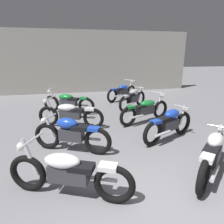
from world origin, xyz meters
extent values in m
plane|color=gray|center=(0.00, 0.00, 0.00)|extent=(60.00, 60.00, 0.00)
cube|color=#9E998E|center=(0.00, 10.14, 1.80)|extent=(12.64, 0.24, 3.60)
torus|color=black|center=(-2.05, 1.14, 0.34)|extent=(0.66, 0.38, 0.67)
torus|color=black|center=(-0.68, 0.52, 0.34)|extent=(0.66, 0.38, 0.67)
cylinder|color=silver|center=(-1.98, 1.11, 0.65)|extent=(0.28, 0.18, 0.66)
cube|color=#38383D|center=(-1.37, 0.83, 0.44)|extent=(0.70, 0.49, 0.28)
ellipsoid|color=white|center=(-1.46, 0.87, 0.66)|extent=(0.68, 0.54, 0.22)
cube|color=black|center=(-1.17, 0.74, 0.57)|extent=(0.46, 0.38, 0.10)
cube|color=white|center=(-0.78, 0.56, 0.64)|extent=(0.34, 0.30, 0.08)
cylinder|color=silver|center=(-1.92, 1.08, 0.96)|extent=(0.31, 0.63, 0.04)
sphere|color=white|center=(-2.10, 1.17, 0.84)|extent=(0.14, 0.14, 0.14)
cylinder|color=silver|center=(-0.86, 0.74, 0.32)|extent=(0.53, 0.29, 0.07)
torus|color=black|center=(-1.86, 2.72, 0.34)|extent=(0.65, 0.39, 0.67)
torus|color=black|center=(-0.69, 2.14, 0.34)|extent=(0.65, 0.39, 0.67)
cylinder|color=silver|center=(-1.79, 2.68, 0.59)|extent=(0.25, 0.17, 0.56)
cube|color=#38383D|center=(-1.28, 2.43, 0.44)|extent=(0.62, 0.47, 0.28)
ellipsoid|color=blue|center=(-1.36, 2.47, 0.72)|extent=(0.59, 0.48, 0.26)
cube|color=black|center=(-1.08, 2.33, 0.64)|extent=(0.46, 0.39, 0.10)
cube|color=blue|center=(-0.78, 2.19, 0.64)|extent=(0.34, 0.30, 0.08)
cylinder|color=silver|center=(-1.73, 2.65, 0.85)|extent=(0.24, 0.45, 0.04)
sphere|color=white|center=(-1.91, 2.74, 0.73)|extent=(0.14, 0.14, 0.14)
cylinder|color=silver|center=(-0.86, 2.37, 0.32)|extent=(0.52, 0.31, 0.07)
torus|color=black|center=(-1.96, 4.39, 0.34)|extent=(0.66, 0.35, 0.67)
torus|color=black|center=(-0.56, 3.84, 0.34)|extent=(0.66, 0.35, 0.67)
cylinder|color=silver|center=(-1.89, 4.36, 0.65)|extent=(0.28, 0.17, 0.66)
cube|color=#38383D|center=(-1.26, 4.12, 0.44)|extent=(0.70, 0.47, 0.28)
ellipsoid|color=white|center=(-1.35, 4.15, 0.66)|extent=(0.68, 0.52, 0.22)
cube|color=black|center=(-1.06, 4.04, 0.57)|extent=(0.46, 0.37, 0.10)
cube|color=white|center=(-0.66, 3.88, 0.64)|extent=(0.33, 0.29, 0.08)
cylinder|color=silver|center=(-1.83, 4.34, 0.96)|extent=(0.28, 0.65, 0.04)
sphere|color=white|center=(-2.02, 4.41, 0.84)|extent=(0.14, 0.14, 0.14)
cylinder|color=silver|center=(-0.75, 4.06, 0.32)|extent=(0.54, 0.27, 0.07)
torus|color=black|center=(-1.97, 6.10, 0.34)|extent=(0.65, 0.40, 0.67)
torus|color=black|center=(-0.63, 5.43, 0.34)|extent=(0.65, 0.40, 0.67)
cylinder|color=silver|center=(-1.90, 6.06, 0.65)|extent=(0.28, 0.18, 0.66)
cube|color=#38383D|center=(-1.30, 5.76, 0.44)|extent=(0.70, 0.51, 0.28)
ellipsoid|color=#197F33|center=(-1.39, 5.81, 0.66)|extent=(0.68, 0.55, 0.22)
cube|color=black|center=(-1.10, 5.67, 0.57)|extent=(0.47, 0.39, 0.10)
cube|color=#197F33|center=(-0.72, 5.47, 0.64)|extent=(0.34, 0.30, 0.08)
cylinder|color=silver|center=(-1.84, 6.04, 0.96)|extent=(0.34, 0.62, 0.04)
sphere|color=white|center=(-2.02, 6.12, 0.84)|extent=(0.14, 0.14, 0.14)
cylinder|color=silver|center=(-0.79, 5.66, 0.32)|extent=(0.52, 0.31, 0.07)
torus|color=black|center=(1.79, 1.25, 0.34)|extent=(0.58, 0.52, 0.67)
torus|color=black|center=(0.81, 0.40, 0.34)|extent=(0.58, 0.52, 0.67)
cylinder|color=silver|center=(1.73, 1.19, 0.59)|extent=(0.23, 0.21, 0.56)
cube|color=#38383D|center=(1.30, 0.82, 0.44)|extent=(0.59, 0.56, 0.28)
ellipsoid|color=white|center=(1.38, 0.89, 0.72)|extent=(0.58, 0.55, 0.26)
cube|color=black|center=(1.14, 0.68, 0.64)|extent=(0.46, 0.44, 0.10)
cube|color=white|center=(0.89, 0.46, 0.64)|extent=(0.34, 0.33, 0.08)
cylinder|color=silver|center=(1.69, 1.16, 0.85)|extent=(0.34, 0.39, 0.04)
sphere|color=white|center=(1.84, 1.29, 0.73)|extent=(0.14, 0.14, 0.14)
cylinder|color=silver|center=(1.08, 0.46, 0.32)|extent=(0.46, 0.41, 0.07)
torus|color=black|center=(1.93, 2.82, 0.34)|extent=(0.66, 0.37, 0.67)
torus|color=black|center=(0.74, 2.28, 0.34)|extent=(0.66, 0.37, 0.67)
cylinder|color=silver|center=(1.85, 2.78, 0.59)|extent=(0.25, 0.16, 0.56)
cube|color=#38383D|center=(1.33, 2.55, 0.44)|extent=(0.62, 0.45, 0.28)
ellipsoid|color=blue|center=(1.42, 2.59, 0.72)|extent=(0.59, 0.47, 0.26)
cube|color=black|center=(1.13, 2.46, 0.64)|extent=(0.46, 0.38, 0.10)
cube|color=blue|center=(0.83, 2.33, 0.64)|extent=(0.34, 0.30, 0.08)
cylinder|color=silver|center=(1.80, 2.76, 0.85)|extent=(0.23, 0.45, 0.04)
sphere|color=white|center=(1.98, 2.84, 0.73)|extent=(0.14, 0.14, 0.14)
cylinder|color=silver|center=(1.02, 2.27, 0.32)|extent=(0.53, 0.29, 0.07)
torus|color=black|center=(1.95, 4.33, 0.34)|extent=(0.66, 0.35, 0.67)
torus|color=black|center=(0.55, 3.78, 0.34)|extent=(0.66, 0.35, 0.67)
cylinder|color=silver|center=(1.87, 4.30, 0.65)|extent=(0.28, 0.17, 0.66)
cube|color=#38383D|center=(1.25, 4.05, 0.44)|extent=(0.70, 0.47, 0.28)
ellipsoid|color=#197F33|center=(1.34, 4.09, 0.66)|extent=(0.68, 0.52, 0.22)
cube|color=black|center=(1.05, 3.97, 0.57)|extent=(0.46, 0.37, 0.10)
cube|color=#197F33|center=(0.65, 3.81, 0.64)|extent=(0.33, 0.29, 0.08)
cylinder|color=silver|center=(1.82, 4.28, 0.96)|extent=(0.28, 0.65, 0.04)
sphere|color=white|center=(2.00, 4.35, 0.84)|extent=(0.14, 0.14, 0.14)
cylinder|color=silver|center=(0.83, 3.75, 0.32)|extent=(0.54, 0.27, 0.07)
torus|color=black|center=(1.90, 6.22, 0.34)|extent=(0.59, 0.51, 0.67)
torus|color=black|center=(0.89, 5.40, 0.34)|extent=(0.59, 0.51, 0.67)
cylinder|color=silver|center=(1.84, 6.17, 0.59)|extent=(0.23, 0.21, 0.56)
cube|color=#38383D|center=(1.40, 5.81, 0.44)|extent=(0.60, 0.55, 0.28)
ellipsoid|color=#B7B7BC|center=(1.48, 5.87, 0.72)|extent=(0.58, 0.55, 0.26)
cube|color=black|center=(1.23, 5.67, 0.64)|extent=(0.46, 0.44, 0.10)
cube|color=#B7B7BC|center=(0.97, 5.46, 0.64)|extent=(0.34, 0.33, 0.08)
cylinder|color=silver|center=(1.79, 6.13, 0.85)|extent=(0.33, 0.39, 0.04)
sphere|color=white|center=(1.95, 6.26, 0.73)|extent=(0.14, 0.14, 0.14)
cylinder|color=silver|center=(1.17, 5.46, 0.32)|extent=(0.47, 0.40, 0.07)
torus|color=black|center=(2.01, 7.92, 0.34)|extent=(0.61, 0.47, 0.67)
torus|color=black|center=(0.77, 7.07, 0.34)|extent=(0.61, 0.47, 0.67)
cylinder|color=silver|center=(1.94, 7.88, 0.65)|extent=(0.27, 0.21, 0.66)
cube|color=#38383D|center=(1.39, 7.50, 0.44)|extent=(0.68, 0.57, 0.28)
ellipsoid|color=blue|center=(1.47, 7.55, 0.66)|extent=(0.68, 0.60, 0.22)
cube|color=black|center=(1.21, 7.37, 0.57)|extent=(0.47, 0.42, 0.10)
cube|color=blue|center=(0.86, 7.13, 0.64)|extent=(0.34, 0.32, 0.08)
cylinder|color=silver|center=(1.89, 7.84, 0.96)|extent=(0.41, 0.58, 0.04)
sphere|color=white|center=(2.06, 7.95, 0.84)|extent=(0.14, 0.14, 0.14)
cylinder|color=silver|center=(1.05, 7.11, 0.32)|extent=(0.49, 0.37, 0.07)
camera|label=1|loc=(-1.30, -2.03, 2.29)|focal=31.69mm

